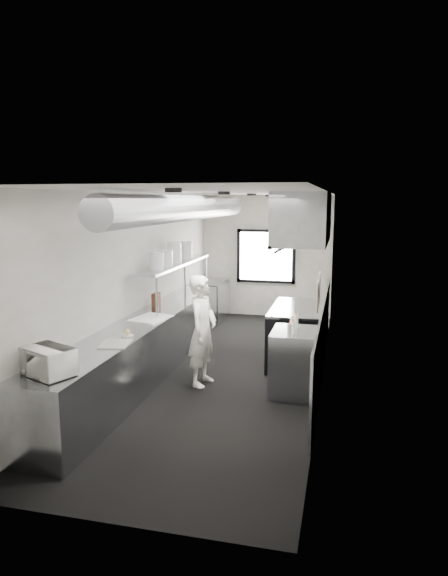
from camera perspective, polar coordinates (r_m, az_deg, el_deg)
The scene contains 35 objects.
floor at distance 8.16m, azimuth 0.27°, elevation -9.27°, with size 3.00×8.00×0.01m, color black.
ceiling at distance 7.71m, azimuth 0.28°, elevation 10.79°, with size 3.00×8.00×0.01m, color beige.
wall_back at distance 11.71m, azimuth 4.77°, elevation 3.60°, with size 3.00×0.02×2.80m, color silver.
wall_front at distance 4.13m, azimuth -12.68°, elevation -8.43°, with size 3.00×0.02×2.80m, color silver.
wall_left at distance 8.28m, azimuth -9.88°, elevation 0.86°, with size 0.02×8.00×2.80m, color silver.
wall_right at distance 7.62m, azimuth 11.33°, elevation 0.03°, with size 0.02×8.00×2.80m, color silver.
wall_cladding at distance 8.10m, azimuth 11.07°, elevation -5.54°, with size 0.03×5.50×1.10m, color #91989E.
hvac_duct at distance 8.28m, azimuth -3.85°, elevation 8.98°, with size 0.40×0.40×6.40m, color #989AA0.
service_window at distance 11.67m, azimuth 4.74°, elevation 3.58°, with size 1.36×0.05×1.25m.
exhaust_hood at distance 8.24m, azimuth 8.93°, elevation 7.77°, with size 0.81×2.20×0.88m.
prep_counter at distance 7.91m, azimuth -8.77°, elevation -6.60°, with size 0.70×6.00×0.90m, color #91989E.
pass_shelf at distance 9.08m, azimuth -5.62°, elevation 2.61°, with size 0.45×3.00×0.68m.
range at distance 8.53m, azimuth 8.19°, elevation -5.22°, with size 0.88×1.60×0.94m.
bottle_station at distance 7.19m, azimuth 8.02°, elevation -8.28°, with size 0.65×0.80×0.90m, color #91989E.
far_work_table at distance 11.32m, azimuth -1.69°, elevation -1.46°, with size 0.70×1.20×0.90m, color #91989E.
notice_sheet_a at distance 6.40m, azimuth 10.68°, elevation 0.01°, with size 0.02×0.28×0.38m, color white.
notice_sheet_b at distance 6.07m, azimuth 10.49°, elevation -1.00°, with size 0.02×0.28×0.38m, color white.
line_cook at distance 7.36m, azimuth -2.44°, elevation -4.82°, with size 0.59×0.39×1.62m, color white.
microwave at distance 5.54m, azimuth -19.25°, elevation -7.83°, with size 0.49×0.37×0.29m, color white.
deli_tub_a at distance 6.02m, azimuth -18.33°, elevation -7.35°, with size 0.13×0.13×0.09m, color #AAB4A6.
deli_tub_b at distance 6.20m, azimuth -17.40°, elevation -6.76°, with size 0.15×0.15×0.11m, color #AAB4A6.
newspaper at distance 6.50m, azimuth -12.16°, elevation -6.18°, with size 0.34×0.43×0.01m, color silver.
small_plate at distance 6.85m, azimuth -10.86°, elevation -5.29°, with size 0.16×0.16×0.01m, color silver.
pastry at distance 6.84m, azimuth -10.87°, elevation -4.91°, with size 0.08×0.08×0.08m, color #E2BD77.
cutting_board at distance 7.76m, azimuth -8.24°, elevation -3.39°, with size 0.46×0.62×0.02m, color white.
knife_block at distance 8.62m, azimuth -7.68°, elevation -1.33°, with size 0.10×0.21×0.23m, color #552D1E.
plate_stack_a at distance 8.32m, azimuth -7.59°, elevation 3.08°, with size 0.23×0.23×0.27m, color silver.
plate_stack_b at distance 8.63m, azimuth -6.48°, elevation 3.36°, with size 0.21×0.21×0.27m, color silver.
plate_stack_c at distance 9.15m, azimuth -5.64°, elevation 4.06°, with size 0.26×0.26×0.37m, color silver.
plate_stack_d at distance 9.70m, azimuth -4.22°, elevation 4.29°, with size 0.21×0.21×0.33m, color silver.
squeeze_bottle_a at distance 6.71m, azimuth 7.39°, elevation -4.77°, with size 0.06×0.06×0.18m, color white.
squeeze_bottle_b at distance 6.89m, azimuth 7.82°, elevation -4.44°, with size 0.06×0.06×0.17m, color white.
squeeze_bottle_c at distance 7.01m, azimuth 7.70°, elevation -4.11°, with size 0.06×0.06×0.19m, color white.
squeeze_bottle_d at distance 7.18m, azimuth 8.12°, elevation -3.81°, with size 0.06×0.06×0.18m, color white.
squeeze_bottle_e at distance 7.31m, azimuth 8.14°, elevation -3.57°, with size 0.06×0.06×0.18m, color white.
Camera 1 is at (1.76, -7.50, 2.68)m, focal length 31.50 mm.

